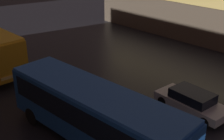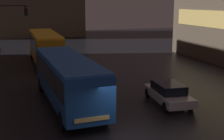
% 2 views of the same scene
% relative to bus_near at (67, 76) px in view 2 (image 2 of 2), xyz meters
% --- Properties ---
extents(bus_near, '(3.06, 10.67, 3.08)m').
position_rel_bus_near_xyz_m(bus_near, '(0.00, 0.00, 0.00)').
color(bus_near, '#194793').
rests_on(bus_near, ground).
extents(bus_far, '(2.60, 10.99, 3.35)m').
position_rel_bus_near_xyz_m(bus_far, '(0.03, 14.04, 0.16)').
color(bus_far, orange).
rests_on(bus_far, ground).
extents(car_taxi, '(2.13, 4.60, 1.37)m').
position_rel_bus_near_xyz_m(car_taxi, '(6.25, -1.64, -1.19)').
color(car_taxi, '#B7B7BC').
rests_on(car_taxi, ground).
extents(traffic_light_main, '(3.20, 0.35, 6.46)m').
position_rel_bus_near_xyz_m(traffic_light_main, '(-3.70, 12.10, 2.44)').
color(traffic_light_main, '#2D2D2D').
rests_on(traffic_light_main, ground).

